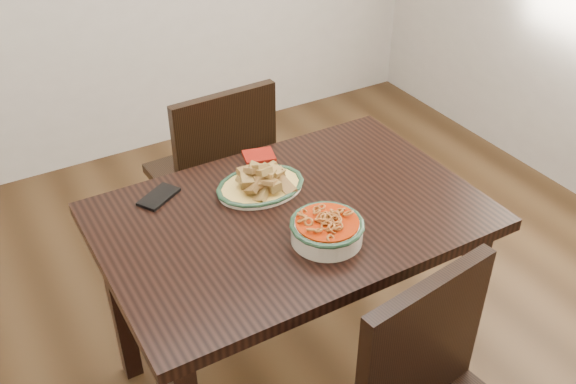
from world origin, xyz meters
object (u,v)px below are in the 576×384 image
dining_table (291,238)px  noodle_bowl (327,228)px  chair_far (216,171)px  fish_plate (260,178)px  smartphone (159,197)px

dining_table → noodle_bowl: size_ratio=5.35×
dining_table → chair_far: chair_far is taller
chair_far → fish_plate: (-0.07, -0.53, 0.30)m
chair_far → noodle_bowl: (-0.03, -0.85, 0.29)m
chair_far → noodle_bowl: chair_far is taller
fish_plate → noodle_bowl: 0.33m
fish_plate → smartphone: bearing=158.4°
noodle_bowl → dining_table: bearing=95.9°
noodle_bowl → smartphone: noodle_bowl is taller
chair_far → smartphone: bearing=45.7°
smartphone → noodle_bowl: bearing=-83.3°
fish_plate → smartphone: (-0.30, 0.12, -0.04)m
dining_table → chair_far: 0.70m
dining_table → chair_far: bearing=85.9°
dining_table → chair_far: size_ratio=1.30×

